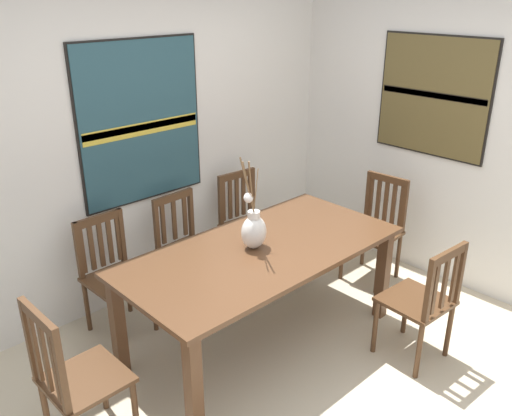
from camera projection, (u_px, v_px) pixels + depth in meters
The scene contains 13 objects.
ground_plane at pixel (326, 380), 3.58m from camera, with size 6.40×6.40×0.03m, color beige.
wall_back at pixel (156, 132), 4.30m from camera, with size 6.40×0.12×2.70m, color silver.
wall_side at pixel (484, 134), 4.24m from camera, with size 0.12×6.40×2.70m, color silver.
dining_table at pixel (262, 261), 3.70m from camera, with size 2.00×0.98×0.77m.
centerpiece_vase at pixel (254, 229), 3.61m from camera, with size 0.24×0.21×0.67m.
chair_0 at pixel (376, 226), 4.67m from camera, with size 0.45×0.45×0.93m.
chair_1 at pixel (186, 246), 4.37m from camera, with size 0.44×0.44×0.89m.
chair_2 at pixel (423, 300), 3.61m from camera, with size 0.45×0.45×0.91m.
chair_3 at pixel (74, 377), 2.87m from camera, with size 0.43×0.43×0.97m.
chair_4 at pixel (246, 221), 4.80m from camera, with size 0.45×0.45×0.91m.
chair_5 at pixel (113, 272), 3.94m from camera, with size 0.43×0.43×0.90m.
painting_on_back_wall at pixel (141, 122), 4.10m from camera, with size 1.07×0.05×1.26m.
painting_on_side_wall at pixel (433, 96), 4.40m from camera, with size 0.05×0.99×0.99m.
Camera 1 is at (-2.31, -1.75, 2.44)m, focal length 37.32 mm.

